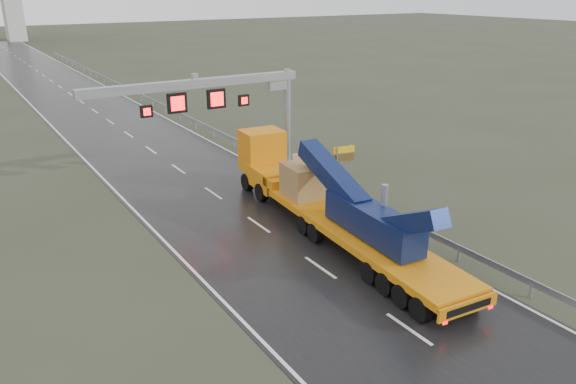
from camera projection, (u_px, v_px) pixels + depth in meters
ground at (375, 306)px, 23.47m from camera, size 400.00×400.00×0.00m
road at (110, 122)px, 55.30m from camera, size 11.00×200.00×0.02m
guardrail at (209, 128)px, 50.14m from camera, size 0.20×140.00×1.40m
sign_gantry at (226, 99)px, 36.90m from camera, size 14.90×1.20×7.42m
heavy_haul_truck at (317, 194)px, 31.03m from camera, size 4.29×19.92×4.64m
exit_sign_pair at (344, 157)px, 37.54m from camera, size 1.52×0.36×2.63m
striped_barrier at (297, 161)px, 41.32m from camera, size 0.66×0.46×1.01m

